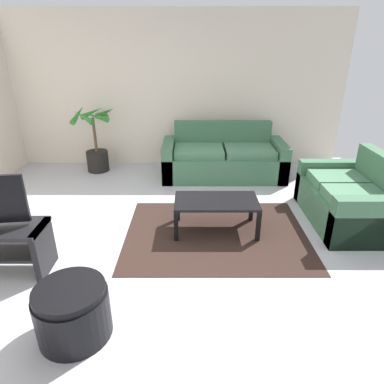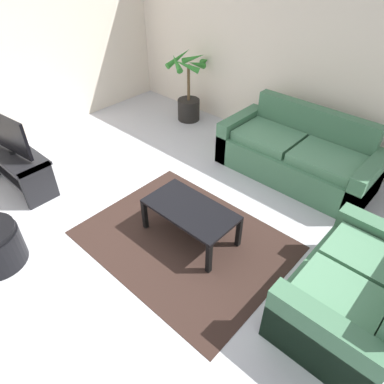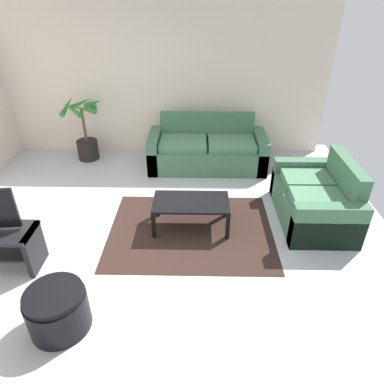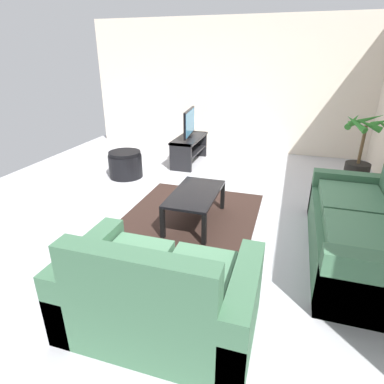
{
  "view_description": "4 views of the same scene",
  "coord_description": "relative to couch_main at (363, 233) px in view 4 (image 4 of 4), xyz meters",
  "views": [
    {
      "loc": [
        0.25,
        -3.22,
        2.14
      ],
      "look_at": [
        0.25,
        0.64,
        0.42
      ],
      "focal_mm": 31.12,
      "sensor_mm": 36.0,
      "label": 1
    },
    {
      "loc": [
        2.46,
        -1.64,
        2.85
      ],
      "look_at": [
        0.58,
        0.4,
        0.66
      ],
      "focal_mm": 32.52,
      "sensor_mm": 36.0,
      "label": 2
    },
    {
      "loc": [
        0.64,
        -3.37,
        2.85
      ],
      "look_at": [
        0.56,
        0.51,
        0.5
      ],
      "focal_mm": 31.75,
      "sensor_mm": 36.0,
      "label": 3
    },
    {
      "loc": [
        4.04,
        1.46,
        1.98
      ],
      "look_at": [
        0.62,
        0.39,
        0.44
      ],
      "focal_mm": 30.0,
      "sensor_mm": 36.0,
      "label": 4
    }
  ],
  "objects": [
    {
      "name": "coffee_table",
      "position": [
        -0.25,
        -1.87,
        0.06
      ],
      "size": [
        1.01,
        0.55,
        0.41
      ],
      "color": "black",
      "rests_on": "ground"
    },
    {
      "name": "couch_loveseat",
      "position": [
        1.48,
        -1.63,
        -0.0
      ],
      "size": [
        0.9,
        1.43,
        0.9
      ],
      "color": "#3F6B4C",
      "rests_on": "ground"
    },
    {
      "name": "ottoman",
      "position": [
        -1.48,
        -3.51,
        -0.08
      ],
      "size": [
        0.57,
        0.57,
        0.45
      ],
      "color": "black",
      "rests_on": "ground"
    },
    {
      "name": "tv_stand",
      "position": [
        -2.55,
        -2.69,
        0.03
      ],
      "size": [
        1.1,
        0.45,
        0.51
      ],
      "color": "black",
      "rests_on": "ground"
    },
    {
      "name": "ground_plane",
      "position": [
        -0.8,
        -2.28,
        -0.3
      ],
      "size": [
        6.6,
        6.6,
        0.0
      ],
      "primitive_type": "plane",
      "color": "#B2B2B7"
    },
    {
      "name": "couch_main",
      "position": [
        0.0,
        0.0,
        0.0
      ],
      "size": [
        2.07,
        0.9,
        0.9
      ],
      "color": "#3F6B4C",
      "rests_on": "ground"
    },
    {
      "name": "potted_palm",
      "position": [
        -2.26,
        0.27,
        0.16
      ],
      "size": [
        0.76,
        0.76,
        1.17
      ],
      "color": "black",
      "rests_on": "ground"
    },
    {
      "name": "tv",
      "position": [
        -2.55,
        -2.68,
        0.49
      ],
      "size": [
        0.87,
        0.14,
        0.53
      ],
      "color": "black",
      "rests_on": "tv_stand"
    },
    {
      "name": "area_rug",
      "position": [
        -0.25,
        -1.97,
        -0.3
      ],
      "size": [
        2.2,
        1.7,
        0.01
      ],
      "primitive_type": "cube",
      "color": "black",
      "rests_on": "ground"
    },
    {
      "name": "wall_left",
      "position": [
        -3.8,
        -2.28,
        1.05
      ],
      "size": [
        0.06,
        6.0,
        2.7
      ],
      "primitive_type": "cube",
      "color": "beige",
      "rests_on": "ground"
    }
  ]
}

